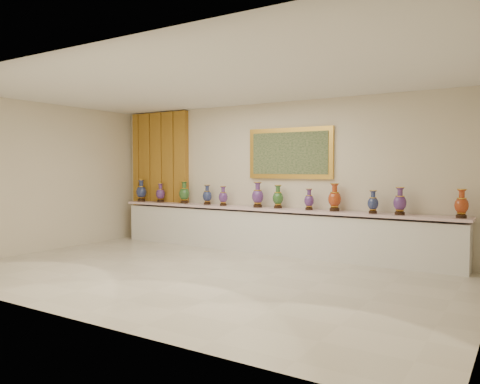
% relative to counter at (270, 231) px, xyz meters
% --- Properties ---
extents(ground, '(8.00, 8.00, 0.00)m').
position_rel_counter_xyz_m(ground, '(0.00, -2.27, -0.44)').
color(ground, beige).
rests_on(ground, ground).
extents(room, '(8.00, 8.00, 8.00)m').
position_rel_counter_xyz_m(room, '(-2.49, 0.17, 1.14)').
color(room, beige).
rests_on(room, ground).
extents(counter, '(7.28, 0.48, 0.90)m').
position_rel_counter_xyz_m(counter, '(0.00, 0.00, 0.00)').
color(counter, white).
rests_on(counter, ground).
extents(vase_0, '(0.29, 0.29, 0.51)m').
position_rel_counter_xyz_m(vase_0, '(-3.45, -0.03, 0.69)').
color(vase_0, black).
rests_on(vase_0, counter).
extents(vase_1, '(0.24, 0.24, 0.44)m').
position_rel_counter_xyz_m(vase_1, '(-2.88, 0.01, 0.66)').
color(vase_1, black).
rests_on(vase_1, counter).
extents(vase_2, '(0.27, 0.27, 0.50)m').
position_rel_counter_xyz_m(vase_2, '(-2.16, -0.01, 0.69)').
color(vase_2, black).
rests_on(vase_2, counter).
extents(vase_3, '(0.24, 0.24, 0.43)m').
position_rel_counter_xyz_m(vase_3, '(-1.55, 0.02, 0.65)').
color(vase_3, black).
rests_on(vase_3, counter).
extents(vase_4, '(0.24, 0.24, 0.41)m').
position_rel_counter_xyz_m(vase_4, '(-1.09, -0.06, 0.65)').
color(vase_4, black).
rests_on(vase_4, counter).
extents(vase_5, '(0.28, 0.28, 0.51)m').
position_rel_counter_xyz_m(vase_5, '(-0.28, -0.02, 0.69)').
color(vase_5, black).
rests_on(vase_5, counter).
extents(vase_6, '(0.27, 0.27, 0.46)m').
position_rel_counter_xyz_m(vase_6, '(0.16, 0.02, 0.67)').
color(vase_6, black).
rests_on(vase_6, counter).
extents(vase_7, '(0.23, 0.23, 0.40)m').
position_rel_counter_xyz_m(vase_7, '(0.83, 0.01, 0.64)').
color(vase_7, black).
rests_on(vase_7, counter).
extents(vase_8, '(0.26, 0.26, 0.51)m').
position_rel_counter_xyz_m(vase_8, '(1.32, 0.02, 0.69)').
color(vase_8, black).
rests_on(vase_8, counter).
extents(vase_9, '(0.23, 0.23, 0.40)m').
position_rel_counter_xyz_m(vase_9, '(2.05, -0.05, 0.65)').
color(vase_9, black).
rests_on(vase_9, counter).
extents(vase_10, '(0.28, 0.28, 0.47)m').
position_rel_counter_xyz_m(vase_10, '(2.50, -0.05, 0.67)').
color(vase_10, black).
rests_on(vase_10, counter).
extents(vase_11, '(0.23, 0.23, 0.46)m').
position_rel_counter_xyz_m(vase_11, '(3.45, -0.03, 0.67)').
color(vase_11, black).
rests_on(vase_11, counter).
extents(label_card, '(0.10, 0.06, 0.00)m').
position_rel_counter_xyz_m(label_card, '(-2.11, -0.14, 0.47)').
color(label_card, white).
rests_on(label_card, counter).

